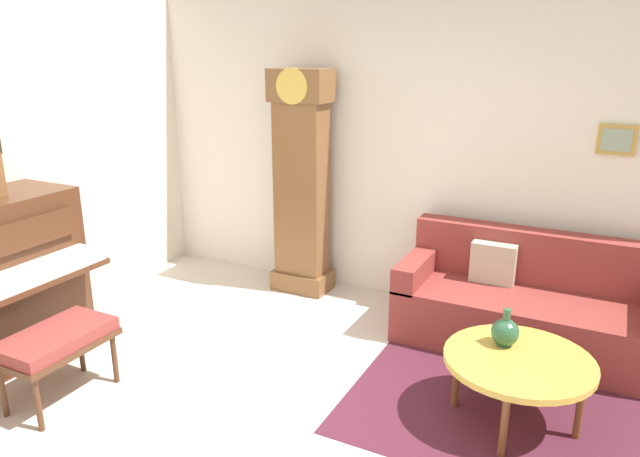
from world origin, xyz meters
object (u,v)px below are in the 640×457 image
at_px(grandfather_clock, 302,189).
at_px(green_jug, 505,332).
at_px(piano_bench, 57,342).
at_px(couch, 527,306).
at_px(coffee_table, 519,362).

relative_size(grandfather_clock, green_jug, 8.46).
relative_size(piano_bench, green_jug, 2.92).
height_order(piano_bench, couch, couch).
bearing_deg(coffee_table, couch, 95.34).
distance_m(grandfather_clock, coffee_table, 2.54).
bearing_deg(grandfather_clock, coffee_table, -30.02).
xyz_separation_m(couch, coffee_table, (0.10, -1.07, 0.09)).
distance_m(grandfather_clock, couch, 2.15).
distance_m(piano_bench, couch, 3.34).
xyz_separation_m(grandfather_clock, coffee_table, (2.14, -1.24, -0.56)).
bearing_deg(couch, green_jug, -90.65).
height_order(couch, green_jug, couch).
relative_size(piano_bench, grandfather_clock, 0.34).
height_order(piano_bench, green_jug, green_jug).
bearing_deg(piano_bench, coffee_table, 22.13).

